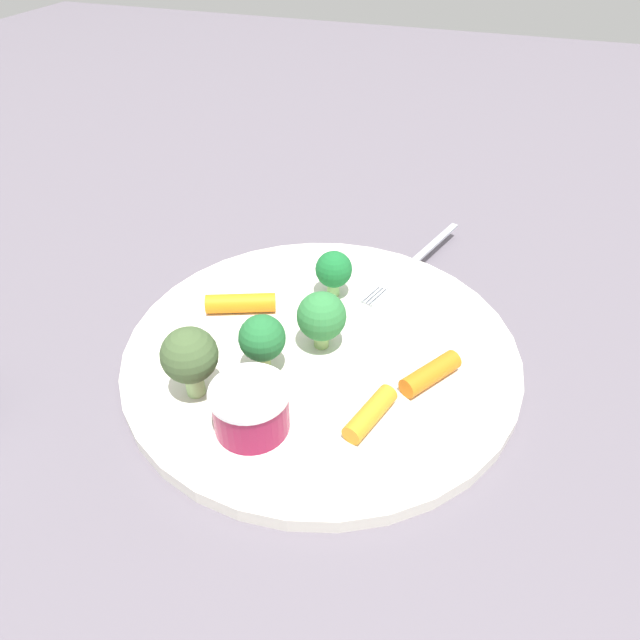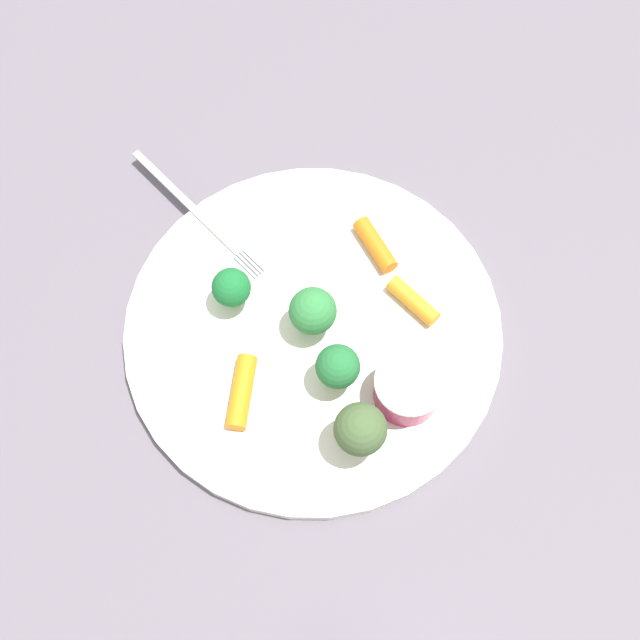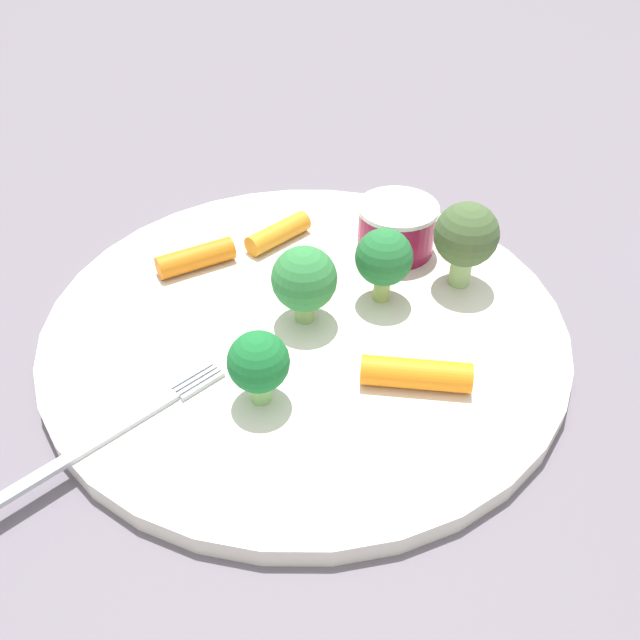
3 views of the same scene
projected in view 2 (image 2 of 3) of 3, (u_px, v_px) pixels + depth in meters
The scene contains 11 objects.
ground_plane at pixel (313, 332), 0.66m from camera, with size 2.40×2.40×0.00m, color #605863.
plate at pixel (313, 329), 0.66m from camera, with size 0.32×0.32×0.01m, color silver.
sauce_cup at pixel (408, 389), 0.61m from camera, with size 0.05×0.05×0.03m.
broccoli_floret_0 at pixel (231, 288), 0.64m from camera, with size 0.03×0.03×0.04m.
broccoli_floret_1 at pixel (314, 309), 0.63m from camera, with size 0.04×0.04×0.05m.
broccoli_floret_2 at pixel (338, 367), 0.61m from camera, with size 0.04×0.04×0.05m.
broccoli_floret_3 at pixel (360, 430), 0.58m from camera, with size 0.04×0.04×0.06m.
carrot_stick_0 at pixel (242, 392), 0.62m from camera, with size 0.02×0.02×0.06m, color orange.
carrot_stick_1 at pixel (413, 301), 0.65m from camera, with size 0.01×0.01×0.05m, color orange.
carrot_stick_2 at pixel (375, 245), 0.68m from camera, with size 0.02×0.02×0.05m, color orange.
fork at pixel (198, 214), 0.70m from camera, with size 0.06×0.17×0.00m.
Camera 2 is at (0.23, 0.13, 0.61)m, focal length 44.03 mm.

